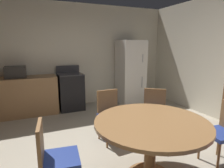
% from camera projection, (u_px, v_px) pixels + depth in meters
% --- Properties ---
extents(ground_plane, '(14.00, 14.00, 0.00)m').
position_uv_depth(ground_plane, '(123.00, 159.00, 2.79)').
color(ground_plane, '#A89E89').
extents(wall_back, '(5.56, 0.12, 2.70)m').
position_uv_depth(wall_back, '(75.00, 56.00, 5.19)').
color(wall_back, silver).
rests_on(wall_back, ground).
extents(kitchen_counter, '(1.90, 0.60, 0.90)m').
position_uv_depth(kitchen_counter, '(14.00, 97.00, 4.42)').
color(kitchen_counter, '#9E754C').
rests_on(kitchen_counter, ground).
extents(oven_range, '(0.60, 0.60, 1.10)m').
position_uv_depth(oven_range, '(71.00, 91.00, 4.92)').
color(oven_range, black).
rests_on(oven_range, ground).
extents(refrigerator, '(0.68, 0.68, 1.76)m').
position_uv_depth(refrigerator, '(131.00, 72.00, 5.45)').
color(refrigerator, white).
rests_on(refrigerator, ground).
extents(microwave, '(0.44, 0.32, 0.26)m').
position_uv_depth(microwave, '(16.00, 72.00, 4.34)').
color(microwave, '#2D2B28').
rests_on(microwave, kitchen_counter).
extents(dining_table, '(1.35, 1.35, 0.76)m').
position_uv_depth(dining_table, '(151.00, 132.00, 2.28)').
color(dining_table, olive).
rests_on(dining_table, ground).
extents(chair_north, '(0.42, 0.42, 0.87)m').
position_uv_depth(chair_north, '(110.00, 112.00, 3.29)').
color(chair_north, olive).
rests_on(chair_north, ground).
extents(chair_northeast, '(0.56, 0.56, 0.87)m').
position_uv_depth(chair_northeast, '(154.00, 111.00, 3.37)').
color(chair_northeast, olive).
rests_on(chair_northeast, ground).
extents(chair_west, '(0.44, 0.44, 0.87)m').
position_uv_depth(chair_west, '(53.00, 156.00, 1.99)').
color(chair_west, olive).
rests_on(chair_west, ground).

